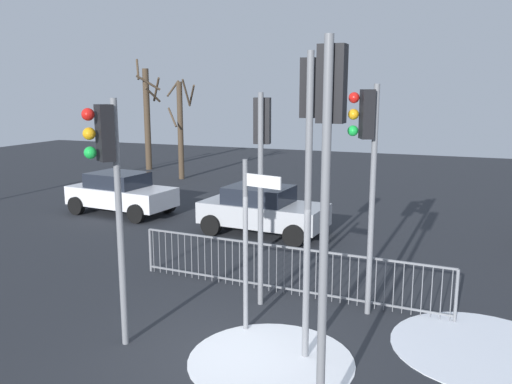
% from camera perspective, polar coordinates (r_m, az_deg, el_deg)
% --- Properties ---
extents(ground_plane, '(60.00, 60.00, 0.00)m').
position_cam_1_polar(ground_plane, '(9.18, -2.84, -17.19)').
color(ground_plane, '#26282D').
extents(traffic_light_mid_left, '(0.35, 0.56, 4.29)m').
position_cam_1_polar(traffic_light_mid_left, '(10.43, 0.65, 4.44)').
color(traffic_light_mid_left, slate).
rests_on(traffic_light_mid_left, ground).
extents(traffic_light_mid_right, '(0.44, 0.49, 4.21)m').
position_cam_1_polar(traffic_light_mid_right, '(8.83, -15.74, 2.47)').
color(traffic_light_mid_right, slate).
rests_on(traffic_light_mid_right, ground).
extents(traffic_light_foreground_right, '(0.53, 0.39, 4.45)m').
position_cam_1_polar(traffic_light_foreground_right, '(10.02, 11.89, 4.59)').
color(traffic_light_foreground_right, slate).
rests_on(traffic_light_foreground_right, ground).
extents(traffic_light_rear_left, '(0.37, 0.55, 4.91)m').
position_cam_1_polar(traffic_light_rear_left, '(8.24, 5.77, 5.76)').
color(traffic_light_rear_left, slate).
rests_on(traffic_light_rear_left, ground).
extents(traffic_light_rear_right, '(0.33, 0.57, 4.95)m').
position_cam_1_polar(traffic_light_rear_right, '(6.30, 7.96, 4.35)').
color(traffic_light_rear_right, slate).
rests_on(traffic_light_rear_right, ground).
extents(direction_sign_post, '(0.77, 0.25, 3.16)m').
position_cam_1_polar(direction_sign_post, '(9.37, -0.86, -4.93)').
color(direction_sign_post, slate).
rests_on(direction_sign_post, ground).
extents(pedestrian_guard_railing, '(7.01, 0.47, 1.07)m').
position_cam_1_polar(pedestrian_guard_railing, '(11.45, 3.07, -8.33)').
color(pedestrian_guard_railing, slate).
rests_on(pedestrian_guard_railing, ground).
extents(car_white_near, '(3.96, 2.26, 1.47)m').
position_cam_1_polar(car_white_near, '(19.31, -14.43, -0.04)').
color(car_white_near, silver).
rests_on(car_white_near, ground).
extents(car_silver_trailing, '(3.93, 2.19, 1.47)m').
position_cam_1_polar(car_silver_trailing, '(16.04, 0.69, -1.89)').
color(car_silver_trailing, '#B2B5BA').
rests_on(car_silver_trailing, ground).
extents(bare_tree_left, '(1.52, 1.52, 4.87)m').
position_cam_1_polar(bare_tree_left, '(26.20, -8.16, 6.96)').
color(bare_tree_left, '#473828').
rests_on(bare_tree_left, ground).
extents(bare_tree_centre, '(1.57, 1.82, 6.01)m').
position_cam_1_polar(bare_tree_centre, '(29.72, -11.68, 8.08)').
color(bare_tree_centre, '#473828').
rests_on(bare_tree_centre, ground).
extents(snow_patch_island, '(2.72, 2.72, 0.01)m').
position_cam_1_polar(snow_patch_island, '(9.00, 1.63, -17.75)').
color(snow_patch_island, white).
rests_on(snow_patch_island, ground).
extents(snow_patch_verge, '(2.99, 2.99, 0.01)m').
position_cam_1_polar(snow_patch_verge, '(10.11, 23.13, -15.30)').
color(snow_patch_verge, white).
rests_on(snow_patch_verge, ground).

